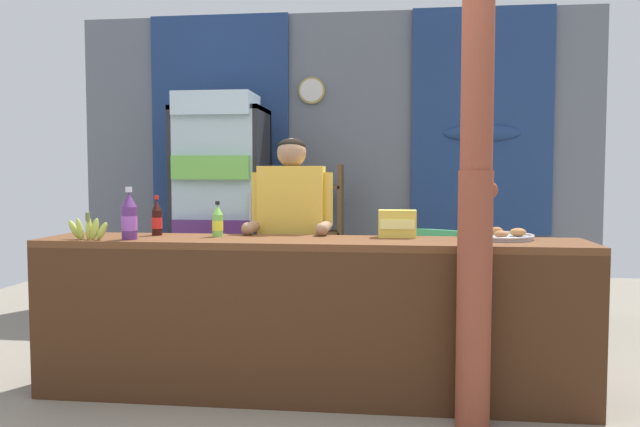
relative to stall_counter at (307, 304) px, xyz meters
name	(u,v)px	position (x,y,z in m)	size (l,w,h in m)	color
ground_plane	(309,360)	(-0.09, 0.77, -0.56)	(7.61, 7.61, 0.00)	gray
back_wall_curtained	(335,157)	(-0.08, 2.58, 0.90)	(4.99, 0.22, 2.82)	slate
stall_counter	(307,304)	(0.00, 0.00, 0.00)	(3.13, 0.52, 0.91)	brown
timber_post	(476,181)	(0.88, -0.25, 0.69)	(0.19, 0.17, 2.60)	brown
drink_fridge	(221,196)	(-1.04, 1.95, 0.53)	(0.79, 0.67, 1.98)	#232328
bottle_shelf_rack	(316,237)	(-0.21, 2.18, 0.15)	(0.48, 0.28, 1.38)	brown
plastic_lawn_chair	(447,275)	(0.90, 1.50, -0.07)	(0.60, 0.60, 0.86)	#4CC675
shopkeeper	(292,224)	(-0.18, 0.56, 0.40)	(0.53, 0.42, 1.52)	#28282D
soda_bottle_grape_soda	(129,217)	(-1.02, -0.03, 0.48)	(0.09, 0.09, 0.30)	#56286B
soda_bottle_lime_soda	(218,222)	(-0.56, 0.19, 0.44)	(0.06, 0.06, 0.21)	#75C64C
soda_bottle_cola	(157,218)	(-0.95, 0.22, 0.46)	(0.06, 0.06, 0.24)	black
snack_box_instant_noodle	(397,224)	(0.50, 0.27, 0.43)	(0.22, 0.11, 0.16)	#EAD14C
pastry_tray	(497,236)	(1.07, 0.24, 0.37)	(0.42, 0.42, 0.06)	#BCBCC1
banana_bunch	(88,229)	(-1.25, -0.06, 0.41)	(0.27, 0.06, 0.16)	#B7C647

